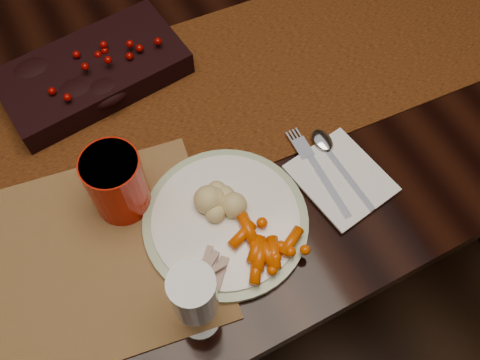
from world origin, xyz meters
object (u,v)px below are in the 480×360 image
placemat_main (70,264)px  mashed_potatoes (218,197)px  dining_table (186,184)px  turkey_shreds (206,270)px  centerpiece (92,70)px  dinner_plate (226,221)px  red_cup (117,183)px  wine_glass (196,303)px  baby_carrots (263,242)px  napkin (341,178)px

placemat_main → mashed_potatoes: bearing=3.9°
dining_table → turkey_shreds: bearing=-104.7°
centerpiece → dinner_plate: bearing=-77.2°
dinner_plate → red_cup: red_cup is taller
placemat_main → wine_glass: size_ratio=2.62×
turkey_shreds → dinner_plate: bearing=44.8°
baby_carrots → mashed_potatoes: (-0.03, 0.10, 0.01)m
placemat_main → red_cup: (0.12, 0.06, 0.06)m
mashed_potatoes → wine_glass: size_ratio=0.49×
placemat_main → baby_carrots: bearing=-13.9°
dinner_plate → baby_carrots: baby_carrots is taller
wine_glass → placemat_main: bearing=129.8°
centerpiece → red_cup: 0.27m
centerpiece → napkin: centerpiece is taller
dining_table → napkin: size_ratio=11.70×
centerpiece → baby_carrots: bearing=-75.1°
centerpiece → dinner_plate: (0.08, -0.37, -0.02)m
mashed_potatoes → red_cup: bearing=148.0°
dining_table → mashed_potatoes: (-0.03, -0.27, 0.42)m
mashed_potatoes → turkey_shreds: (-0.07, -0.09, -0.01)m
turkey_shreds → baby_carrots: bearing=-0.5°
mashed_potatoes → napkin: (0.21, -0.05, -0.04)m
baby_carrots → wine_glass: bearing=-158.2°
dining_table → wine_glass: 0.63m
dinner_plate → red_cup: 0.18m
dining_table → red_cup: (-0.16, -0.18, 0.44)m
dining_table → mashed_potatoes: bearing=-95.6°
placemat_main → mashed_potatoes: 0.25m
mashed_potatoes → turkey_shreds: 0.12m
placemat_main → mashed_potatoes: size_ratio=5.38×
baby_carrots → napkin: size_ratio=0.73×
dining_table → baby_carrots: 0.54m
centerpiece → turkey_shreds: 0.44m
napkin → placemat_main: bearing=162.5°
dining_table → dinner_plate: (-0.03, -0.29, 0.39)m
dinner_plate → turkey_shreds: size_ratio=3.64×
dinner_plate → placemat_main: bearing=168.5°
dining_table → placemat_main: bearing=-138.4°
placemat_main → wine_glass: wine_glass is taller
turkey_shreds → red_cup: 0.19m
mashed_potatoes → dinner_plate: bearing=-94.9°
placemat_main → baby_carrots: (0.28, -0.12, 0.03)m
mashed_potatoes → napkin: mashed_potatoes is taller
mashed_potatoes → turkey_shreds: size_ratio=1.16×
baby_carrots → napkin: baby_carrots is taller
placemat_main → red_cup: 0.15m
dinner_plate → napkin: dinner_plate is taller
dinner_plate → mashed_potatoes: mashed_potatoes is taller
centerpiece → placemat_main: centerpiece is taller
centerpiece → mashed_potatoes: (0.09, -0.34, 0.01)m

